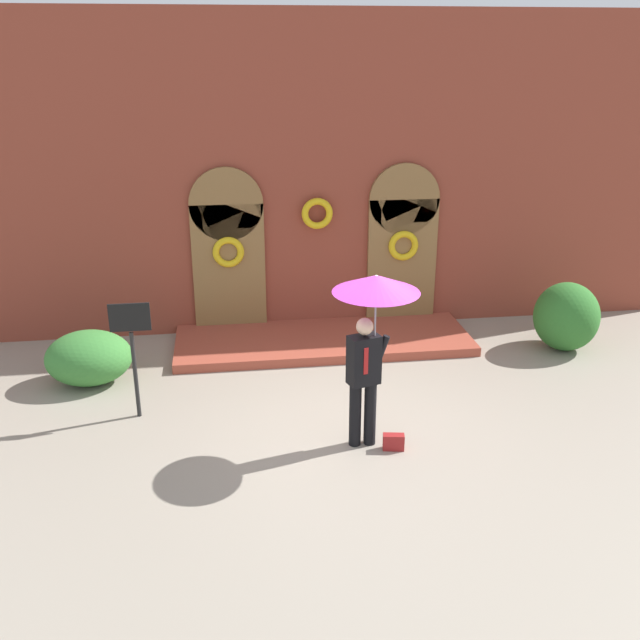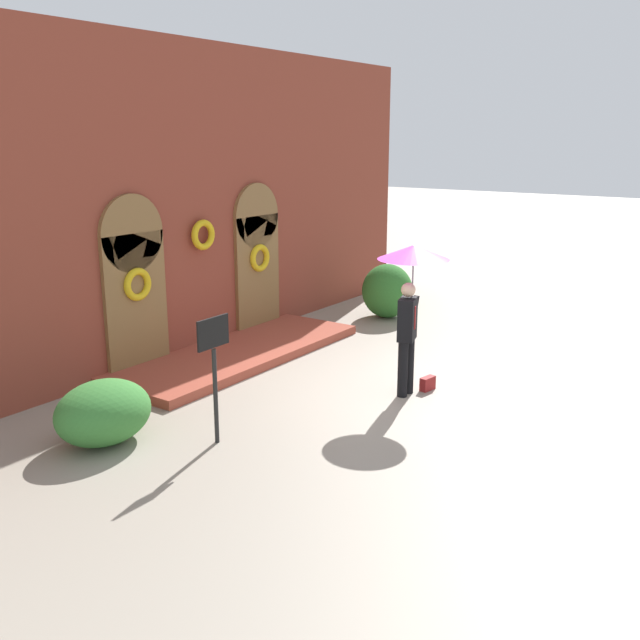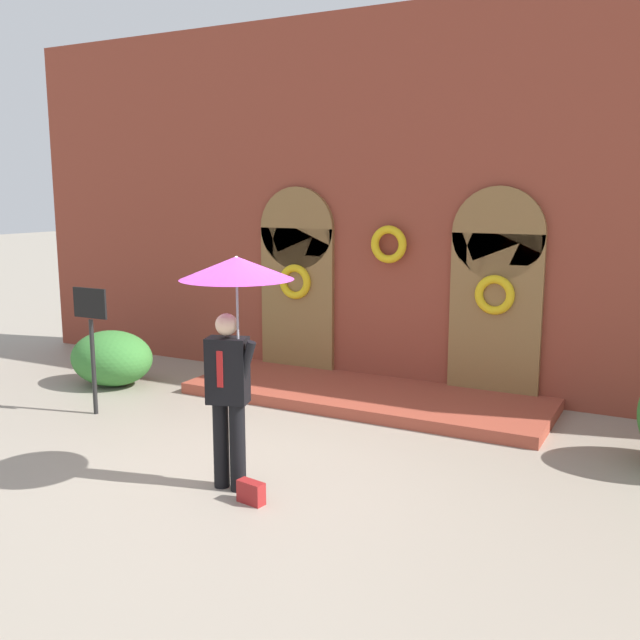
{
  "view_description": "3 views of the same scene",
  "coord_description": "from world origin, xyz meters",
  "px_view_note": "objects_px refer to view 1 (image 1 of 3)",
  "views": [
    {
      "loc": [
        -1.67,
        -8.54,
        4.98
      ],
      "look_at": [
        -0.26,
        1.61,
        1.04
      ],
      "focal_mm": 40.0,
      "sensor_mm": 36.0,
      "label": 1
    },
    {
      "loc": [
        -9.43,
        -5.32,
        3.98
      ],
      "look_at": [
        -0.15,
        1.14,
        1.03
      ],
      "focal_mm": 40.0,
      "sensor_mm": 36.0,
      "label": 2
    },
    {
      "loc": [
        4.0,
        -5.99,
        2.96
      ],
      "look_at": [
        -0.07,
        1.78,
        1.38
      ],
      "focal_mm": 40.0,
      "sensor_mm": 36.0,
      "label": 3
    }
  ],
  "objects_px": {
    "shrub_left": "(89,358)",
    "shrub_right": "(566,317)",
    "person_with_umbrella": "(373,310)",
    "handbag": "(394,442)",
    "sign_post": "(132,341)"
  },
  "relations": [
    {
      "from": "handbag",
      "to": "shrub_right",
      "type": "xyz_separation_m",
      "value": [
        3.74,
        2.88,
        0.49
      ]
    },
    {
      "from": "handbag",
      "to": "shrub_left",
      "type": "height_order",
      "value": "shrub_left"
    },
    {
      "from": "sign_post",
      "to": "handbag",
      "type": "bearing_deg",
      "value": -22.3
    },
    {
      "from": "person_with_umbrella",
      "to": "shrub_right",
      "type": "relative_size",
      "value": 1.97
    },
    {
      "from": "shrub_left",
      "to": "shrub_right",
      "type": "bearing_deg",
      "value": 1.86
    },
    {
      "from": "handbag",
      "to": "shrub_left",
      "type": "distance_m",
      "value": 5.02
    },
    {
      "from": "person_with_umbrella",
      "to": "handbag",
      "type": "bearing_deg",
      "value": -35.09
    },
    {
      "from": "sign_post",
      "to": "shrub_left",
      "type": "distance_m",
      "value": 1.66
    },
    {
      "from": "shrub_left",
      "to": "shrub_right",
      "type": "height_order",
      "value": "shrub_right"
    },
    {
      "from": "person_with_umbrella",
      "to": "handbag",
      "type": "xyz_separation_m",
      "value": [
        0.28,
        -0.2,
        -1.8
      ]
    },
    {
      "from": "shrub_right",
      "to": "sign_post",
      "type": "bearing_deg",
      "value": -168.31
    },
    {
      "from": "person_with_umbrella",
      "to": "shrub_left",
      "type": "bearing_deg",
      "value": 148.73
    },
    {
      "from": "person_with_umbrella",
      "to": "sign_post",
      "type": "bearing_deg",
      "value": 159.02
    },
    {
      "from": "shrub_right",
      "to": "handbag",
      "type": "bearing_deg",
      "value": -142.39
    },
    {
      "from": "handbag",
      "to": "shrub_left",
      "type": "relative_size",
      "value": 0.21
    }
  ]
}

